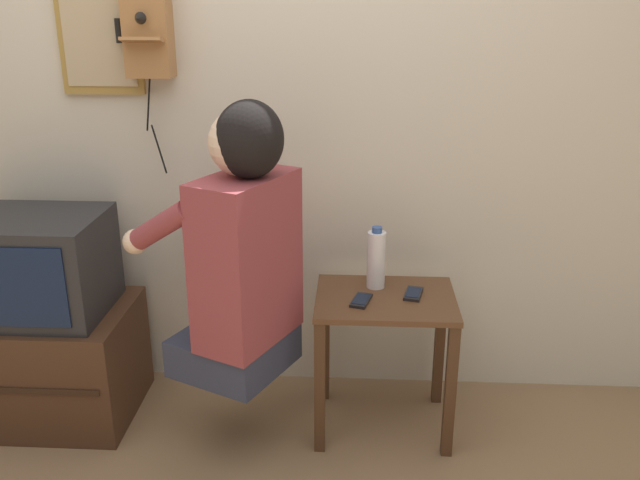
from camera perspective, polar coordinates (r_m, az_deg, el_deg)
The scene contains 10 objects.
wall_back at distance 2.76m, azimuth -4.01°, elevation 12.25°, with size 6.80×0.05×2.55m.
side_table at distance 2.64m, azimuth 5.45°, elevation -7.33°, with size 0.53×0.41×0.56m.
person at distance 2.36m, azimuth -6.65°, elevation -0.68°, with size 0.62×0.57×0.99m.
tv_stand at distance 3.03m, azimuth -22.09°, elevation -9.42°, with size 0.72×0.52×0.46m.
television at distance 2.85m, azimuth -23.22°, elevation -1.95°, with size 0.57×0.44×0.39m.
wall_phone_antique at distance 2.75m, azimuth -14.38°, elevation 17.31°, with size 0.21×0.19×0.81m.
framed_picture at distance 2.86m, azimuth -18.11°, elevation 16.20°, with size 0.32×0.03×0.46m.
cell_phone_held at distance 2.53m, azimuth 3.49°, elevation -5.09°, with size 0.09×0.14×0.01m.
cell_phone_spare at distance 2.61m, azimuth 7.87°, elevation -4.50°, with size 0.09×0.13×0.01m.
water_bottle at distance 2.62m, azimuth 4.76°, elevation -1.61°, with size 0.07×0.07×0.25m.
Camera 1 is at (0.34, -1.69, 1.63)m, focal length 38.00 mm.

